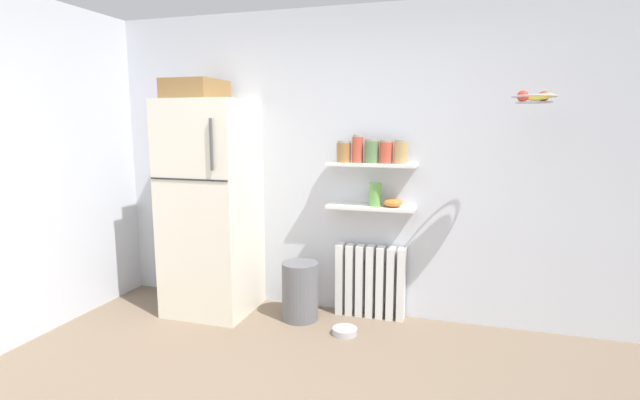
{
  "coord_description": "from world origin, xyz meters",
  "views": [
    {
      "loc": [
        0.94,
        -1.96,
        1.66
      ],
      "look_at": [
        -0.16,
        1.6,
        1.05
      ],
      "focal_mm": 26.88,
      "sensor_mm": 36.0,
      "label": 1
    }
  ],
  "objects_px": {
    "storage_jar_3": "(386,152)",
    "pet_food_bowl": "(345,331)",
    "radiator": "(370,281)",
    "storage_jar_2": "(372,151)",
    "storage_jar_0": "(344,152)",
    "storage_jar_4": "(401,152)",
    "trash_bin": "(300,291)",
    "hanging_fruit_basket": "(534,98)",
    "refrigerator": "(210,204)",
    "shelf_bowl": "(393,203)",
    "storage_jar_1": "(358,149)",
    "vase": "(375,195)"
  },
  "relations": [
    {
      "from": "storage_jar_3",
      "to": "pet_food_bowl",
      "type": "bearing_deg",
      "value": -121.32
    },
    {
      "from": "radiator",
      "to": "storage_jar_2",
      "type": "bearing_deg",
      "value": -90.0
    },
    {
      "from": "radiator",
      "to": "storage_jar_2",
      "type": "distance_m",
      "value": 1.12
    },
    {
      "from": "storage_jar_3",
      "to": "pet_food_bowl",
      "type": "height_order",
      "value": "storage_jar_3"
    },
    {
      "from": "storage_jar_0",
      "to": "pet_food_bowl",
      "type": "relative_size",
      "value": 0.91
    },
    {
      "from": "storage_jar_0",
      "to": "storage_jar_2",
      "type": "bearing_deg",
      "value": -0.0
    },
    {
      "from": "radiator",
      "to": "storage_jar_4",
      "type": "distance_m",
      "value": 1.14
    },
    {
      "from": "storage_jar_3",
      "to": "pet_food_bowl",
      "type": "xyz_separation_m",
      "value": [
        -0.23,
        -0.39,
        -1.4
      ]
    },
    {
      "from": "storage_jar_0",
      "to": "trash_bin",
      "type": "xyz_separation_m",
      "value": [
        -0.32,
        -0.21,
        -1.17
      ]
    },
    {
      "from": "hanging_fruit_basket",
      "to": "storage_jar_4",
      "type": "bearing_deg",
      "value": 163.5
    },
    {
      "from": "refrigerator",
      "to": "storage_jar_2",
      "type": "xyz_separation_m",
      "value": [
        1.37,
        0.22,
        0.47
      ]
    },
    {
      "from": "storage_jar_0",
      "to": "storage_jar_2",
      "type": "relative_size",
      "value": 0.91
    },
    {
      "from": "refrigerator",
      "to": "pet_food_bowl",
      "type": "height_order",
      "value": "refrigerator"
    },
    {
      "from": "hanging_fruit_basket",
      "to": "storage_jar_0",
      "type": "bearing_deg",
      "value": 168.9
    },
    {
      "from": "refrigerator",
      "to": "storage_jar_0",
      "type": "xyz_separation_m",
      "value": [
        1.13,
        0.22,
        0.46
      ]
    },
    {
      "from": "radiator",
      "to": "storage_jar_4",
      "type": "height_order",
      "value": "storage_jar_4"
    },
    {
      "from": "storage_jar_2",
      "to": "storage_jar_4",
      "type": "relative_size",
      "value": 1.02
    },
    {
      "from": "shelf_bowl",
      "to": "storage_jar_1",
      "type": "bearing_deg",
      "value": 180.0
    },
    {
      "from": "radiator",
      "to": "storage_jar_0",
      "type": "relative_size",
      "value": 3.46
    },
    {
      "from": "storage_jar_0",
      "to": "storage_jar_4",
      "type": "xyz_separation_m",
      "value": [
        0.47,
        -0.0,
        0.01
      ]
    },
    {
      "from": "storage_jar_3",
      "to": "storage_jar_1",
      "type": "bearing_deg",
      "value": -180.0
    },
    {
      "from": "refrigerator",
      "to": "storage_jar_4",
      "type": "distance_m",
      "value": 1.68
    },
    {
      "from": "storage_jar_4",
      "to": "hanging_fruit_basket",
      "type": "xyz_separation_m",
      "value": [
        0.92,
        -0.27,
        0.4
      ]
    },
    {
      "from": "storage_jar_2",
      "to": "trash_bin",
      "type": "height_order",
      "value": "storage_jar_2"
    },
    {
      "from": "storage_jar_2",
      "to": "vase",
      "type": "xyz_separation_m",
      "value": [
        0.04,
        0.0,
        -0.36
      ]
    },
    {
      "from": "storage_jar_2",
      "to": "shelf_bowl",
      "type": "bearing_deg",
      "value": 0.0
    },
    {
      "from": "radiator",
      "to": "refrigerator",
      "type": "bearing_deg",
      "value": -169.62
    },
    {
      "from": "storage_jar_1",
      "to": "storage_jar_4",
      "type": "xyz_separation_m",
      "value": [
        0.35,
        -0.0,
        -0.02
      ]
    },
    {
      "from": "radiator",
      "to": "pet_food_bowl",
      "type": "distance_m",
      "value": 0.52
    },
    {
      "from": "radiator",
      "to": "hanging_fruit_basket",
      "type": "bearing_deg",
      "value": -14.67
    },
    {
      "from": "pet_food_bowl",
      "to": "storage_jar_3",
      "type": "bearing_deg",
      "value": 58.68
    },
    {
      "from": "storage_jar_3",
      "to": "hanging_fruit_basket",
      "type": "xyz_separation_m",
      "value": [
        1.04,
        -0.27,
        0.4
      ]
    },
    {
      "from": "storage_jar_2",
      "to": "vase",
      "type": "height_order",
      "value": "storage_jar_2"
    },
    {
      "from": "storage_jar_4",
      "to": "shelf_bowl",
      "type": "distance_m",
      "value": 0.42
    },
    {
      "from": "hanging_fruit_basket",
      "to": "refrigerator",
      "type": "bearing_deg",
      "value": 178.8
    },
    {
      "from": "storage_jar_2",
      "to": "vase",
      "type": "bearing_deg",
      "value": 0.0
    },
    {
      "from": "storage_jar_1",
      "to": "storage_jar_0",
      "type": "bearing_deg",
      "value": 180.0
    },
    {
      "from": "refrigerator",
      "to": "vase",
      "type": "relative_size",
      "value": 10.54
    },
    {
      "from": "refrigerator",
      "to": "pet_food_bowl",
      "type": "relative_size",
      "value": 10.22
    },
    {
      "from": "shelf_bowl",
      "to": "vase",
      "type": "bearing_deg",
      "value": 180.0
    },
    {
      "from": "radiator",
      "to": "vase",
      "type": "bearing_deg",
      "value": -40.48
    },
    {
      "from": "storage_jar_4",
      "to": "vase",
      "type": "bearing_deg",
      "value": 180.0
    },
    {
      "from": "storage_jar_3",
      "to": "storage_jar_4",
      "type": "bearing_deg",
      "value": -0.0
    },
    {
      "from": "radiator",
      "to": "pet_food_bowl",
      "type": "relative_size",
      "value": 3.16
    },
    {
      "from": "storage_jar_1",
      "to": "shelf_bowl",
      "type": "distance_m",
      "value": 0.53
    },
    {
      "from": "storage_jar_2",
      "to": "trash_bin",
      "type": "distance_m",
      "value": 1.32
    },
    {
      "from": "storage_jar_3",
      "to": "shelf_bowl",
      "type": "bearing_deg",
      "value": -0.0
    },
    {
      "from": "storage_jar_0",
      "to": "storage_jar_3",
      "type": "bearing_deg",
      "value": 0.0
    },
    {
      "from": "storage_jar_2",
      "to": "storage_jar_3",
      "type": "distance_m",
      "value": 0.12
    },
    {
      "from": "storage_jar_4",
      "to": "hanging_fruit_basket",
      "type": "height_order",
      "value": "hanging_fruit_basket"
    }
  ]
}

